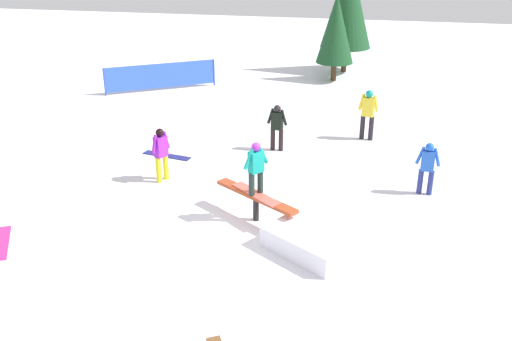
{
  "coord_description": "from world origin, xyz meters",
  "views": [
    {
      "loc": [
        -2.29,
        11.41,
        6.37
      ],
      "look_at": [
        0.0,
        0.0,
        1.25
      ],
      "focal_mm": 40.0,
      "sensor_mm": 36.0,
      "label": 1
    }
  ],
  "objects": [
    {
      "name": "ground_plane",
      "position": [
        0.0,
        0.0,
        0.0
      ],
      "size": [
        60.0,
        60.0,
        0.0
      ],
      "primitive_type": "plane",
      "color": "white"
    },
    {
      "name": "rail_feature",
      "position": [
        0.0,
        0.0,
        0.55
      ],
      "size": [
        2.13,
        1.56,
        0.65
      ],
      "rotation": [
        0.0,
        0.0,
        -0.59
      ],
      "color": "black",
      "rests_on": "ground"
    },
    {
      "name": "snow_kicker_ramp",
      "position": [
        -1.46,
        0.99,
        0.22
      ],
      "size": [
        2.33,
        2.25,
        0.45
      ],
      "primitive_type": "cube",
      "rotation": [
        0.0,
        0.0,
        -0.59
      ],
      "color": "white",
      "rests_on": "ground"
    },
    {
      "name": "main_rider_on_rail",
      "position": [
        0.0,
        0.0,
        1.26
      ],
      "size": [
        1.31,
        1.16,
        1.27
      ],
      "rotation": [
        0.0,
        0.0,
        -0.69
      ],
      "color": "#E65C4E",
      "rests_on": "rail_feature"
    },
    {
      "name": "bystander_black",
      "position": [
        0.25,
        -4.43,
        0.79
      ],
      "size": [
        0.64,
        0.25,
        1.41
      ],
      "rotation": [
        0.0,
        0.0,
        2.99
      ],
      "color": "black",
      "rests_on": "ground"
    },
    {
      "name": "bystander_blue",
      "position": [
        -3.91,
        -2.2,
        0.77
      ],
      "size": [
        0.62,
        0.24,
        1.37
      ],
      "rotation": [
        0.0,
        0.0,
        6.15
      ],
      "color": "navy",
      "rests_on": "ground"
    },
    {
      "name": "bystander_yellow",
      "position": [
        -2.37,
        -5.91,
        0.9
      ],
      "size": [
        0.65,
        0.3,
        1.6
      ],
      "rotation": [
        0.0,
        0.0,
        2.9
      ],
      "color": "#262029",
      "rests_on": "ground"
    },
    {
      "name": "bystander_purple",
      "position": [
        2.87,
        -1.66,
        0.82
      ],
      "size": [
        0.35,
        0.59,
        1.46
      ],
      "rotation": [
        0.0,
        0.0,
        4.24
      ],
      "color": "yellow",
      "rests_on": "ground"
    },
    {
      "name": "loose_snowboard_navy",
      "position": [
        3.35,
        -3.32,
        0.01
      ],
      "size": [
        1.53,
        0.57,
        0.02
      ],
      "primitive_type": "cube",
      "rotation": [
        0.0,
        0.0,
        6.08
      ],
      "color": "navy",
      "rests_on": "ground"
    },
    {
      "name": "loose_snowboard_magenta",
      "position": [
        5.15,
        2.11,
        0.01
      ],
      "size": [
        0.96,
        1.42,
        0.02
      ],
      "primitive_type": "cube",
      "rotation": [
        0.0,
        0.0,
        5.22
      ],
      "color": "#C22B8D",
      "rests_on": "ground"
    },
    {
      "name": "safety_fence",
      "position": [
        5.95,
        -10.05,
        0.6
      ],
      "size": [
        3.87,
        2.4,
        1.1
      ],
      "rotation": [
        0.0,
        0.0,
        6.83
      ],
      "color": "blue",
      "rests_on": "ground"
    },
    {
      "name": "pine_tree_near",
      "position": [
        -0.81,
        -13.0,
        2.19
      ],
      "size": [
        1.59,
        1.59,
        3.61
      ],
      "color": "#4C331E",
      "rests_on": "ground"
    },
    {
      "name": "pine_tree_far",
      "position": [
        -1.15,
        -14.69,
        3.11
      ],
      "size": [
        2.25,
        2.25,
        5.11
      ],
      "color": "#4C331E",
      "rests_on": "ground"
    }
  ]
}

